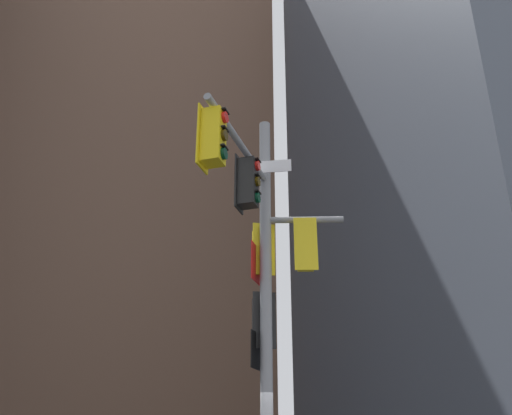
# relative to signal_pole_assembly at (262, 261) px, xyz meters

# --- Properties ---
(building_tower_right) EXTENTS (15.44, 15.44, 42.72)m
(building_tower_right) POSITION_rel_signal_pole_assembly_xyz_m (14.26, 7.86, 16.40)
(building_tower_right) COLOR #4C5460
(building_tower_right) RESTS_ON ground
(building_mid_block) EXTENTS (17.50, 17.50, 30.98)m
(building_mid_block) POSITION_rel_signal_pole_assembly_xyz_m (-3.16, 23.83, 10.53)
(building_mid_block) COLOR brown
(building_mid_block) RESTS_ON ground
(signal_pole_assembly) EXTENTS (3.63, 3.38, 8.41)m
(signal_pole_assembly) POSITION_rel_signal_pole_assembly_xyz_m (0.00, 0.00, 0.00)
(signal_pole_assembly) COLOR gray
(signal_pole_assembly) RESTS_ON ground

